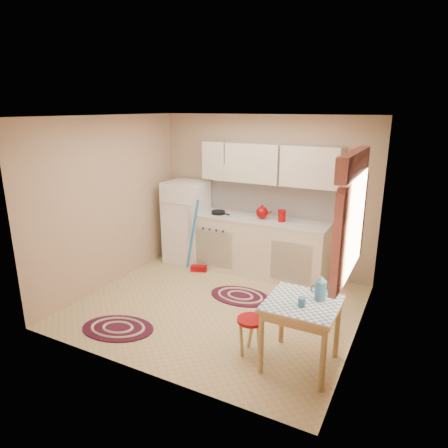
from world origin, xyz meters
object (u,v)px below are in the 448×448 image
at_px(stool, 250,336).
at_px(fridge, 186,222).
at_px(table, 300,334).
at_px(base_cabinets, 256,247).

bearing_deg(stool, fridge, 136.03).
relative_size(fridge, table, 1.94).
bearing_deg(stool, base_cabinets, 111.38).
bearing_deg(base_cabinets, stool, -68.62).
xyz_separation_m(table, stool, (-0.54, -0.05, -0.15)).
relative_size(fridge, stool, 3.33).
distance_m(base_cabinets, table, 2.45).
distance_m(table, stool, 0.56).
xyz_separation_m(base_cabinets, table, (1.36, -2.04, -0.08)).
height_order(fridge, table, fridge).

